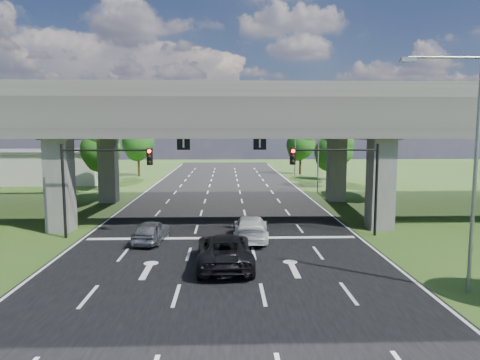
{
  "coord_description": "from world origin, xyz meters",
  "views": [
    {
      "loc": [
        0.3,
        -23.1,
        6.79
      ],
      "look_at": [
        1.26,
        6.92,
        3.35
      ],
      "focal_mm": 32.0,
      "sensor_mm": 36.0,
      "label": 1
    }
  ],
  "objects": [
    {
      "name": "car_white",
      "position": [
        1.8,
        3.0,
        0.78
      ],
      "size": [
        2.32,
        5.23,
        1.49
      ],
      "primitive_type": "imported",
      "rotation": [
        0.0,
        0.0,
        3.1
      ],
      "color": "silver",
      "rests_on": "road"
    },
    {
      "name": "car_silver",
      "position": [
        -4.29,
        2.65,
        0.7
      ],
      "size": [
        2.06,
        4.11,
        1.34
      ],
      "primitive_type": "imported",
      "rotation": [
        0.0,
        0.0,
        3.02
      ],
      "color": "gray",
      "rests_on": "road"
    },
    {
      "name": "road",
      "position": [
        0.0,
        10.0,
        0.01
      ],
      "size": [
        18.0,
        120.0,
        0.03
      ],
      "primitive_type": "cube",
      "color": "black",
      "rests_on": "ground"
    },
    {
      "name": "signal_left",
      "position": [
        -7.82,
        3.94,
        4.19
      ],
      "size": [
        5.76,
        0.54,
        6.0
      ],
      "color": "black",
      "rests_on": "ground"
    },
    {
      "name": "streetlight_beyond",
      "position": [
        10.1,
        40.0,
        5.85
      ],
      "size": [
        3.38,
        0.25,
        10.0
      ],
      "color": "gray",
      "rests_on": "ground"
    },
    {
      "name": "car_dark",
      "position": [
        1.8,
        3.0,
        0.7
      ],
      "size": [
        1.88,
        4.18,
        1.33
      ],
      "primitive_type": "imported",
      "rotation": [
        0.0,
        0.0,
        3.02
      ],
      "color": "black",
      "rests_on": "road"
    },
    {
      "name": "warehouse",
      "position": [
        -26.0,
        35.0,
        2.0
      ],
      "size": [
        20.0,
        10.0,
        4.0
      ],
      "primitive_type": "cube",
      "color": "#9E9E99",
      "rests_on": "ground"
    },
    {
      "name": "signal_right",
      "position": [
        7.82,
        3.94,
        4.19
      ],
      "size": [
        5.76,
        0.54,
        6.0
      ],
      "color": "black",
      "rests_on": "ground"
    },
    {
      "name": "tree_left_mid",
      "position": [
        -16.95,
        34.0,
        4.17
      ],
      "size": [
        3.91,
        3.9,
        6.76
      ],
      "color": "black",
      "rests_on": "ground"
    },
    {
      "name": "tree_right_far",
      "position": [
        12.05,
        44.0,
        4.82
      ],
      "size": [
        4.5,
        4.5,
        7.8
      ],
      "color": "black",
      "rests_on": "ground"
    },
    {
      "name": "streetlight_near",
      "position": [
        10.1,
        -6.0,
        5.85
      ],
      "size": [
        3.38,
        0.25,
        10.0
      ],
      "color": "gray",
      "rests_on": "ground"
    },
    {
      "name": "overpass",
      "position": [
        0.0,
        12.0,
        7.92
      ],
      "size": [
        80.0,
        15.0,
        10.0
      ],
      "color": "#34322F",
      "rests_on": "ground"
    },
    {
      "name": "car_trailing",
      "position": [
        0.19,
        -2.13,
        0.83
      ],
      "size": [
        2.88,
        5.89,
        1.61
      ],
      "primitive_type": "imported",
      "rotation": [
        0.0,
        0.0,
        3.18
      ],
      "color": "black",
      "rests_on": "road"
    },
    {
      "name": "ground",
      "position": [
        0.0,
        0.0,
        0.0
      ],
      "size": [
        160.0,
        160.0,
        0.0
      ],
      "primitive_type": "plane",
      "color": "#304F19",
      "rests_on": "ground"
    },
    {
      "name": "tree_right_near",
      "position": [
        13.05,
        28.0,
        4.5
      ],
      "size": [
        4.2,
        4.2,
        7.28
      ],
      "color": "black",
      "rests_on": "ground"
    },
    {
      "name": "streetlight_far",
      "position": [
        10.1,
        24.0,
        5.85
      ],
      "size": [
        3.38,
        0.25,
        10.0
      ],
      "color": "gray",
      "rests_on": "ground"
    },
    {
      "name": "tree_left_far",
      "position": [
        -12.95,
        42.0,
        5.14
      ],
      "size": [
        4.8,
        4.8,
        8.32
      ],
      "color": "black",
      "rests_on": "ground"
    },
    {
      "name": "tree_right_mid",
      "position": [
        16.05,
        36.0,
        4.17
      ],
      "size": [
        3.91,
        3.9,
        6.76
      ],
      "color": "black",
      "rests_on": "ground"
    },
    {
      "name": "tree_left_near",
      "position": [
        -13.95,
        26.0,
        4.82
      ],
      "size": [
        4.5,
        4.5,
        7.8
      ],
      "color": "black",
      "rests_on": "ground"
    }
  ]
}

